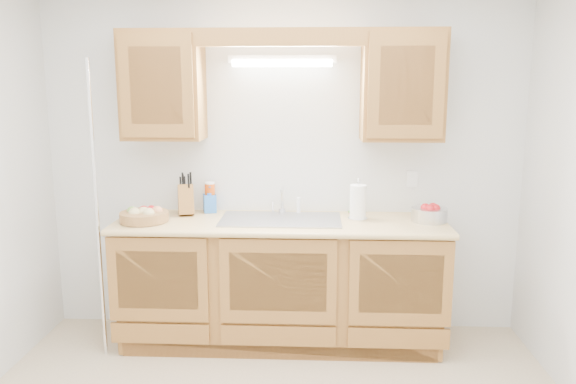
# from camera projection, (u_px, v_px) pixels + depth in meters

# --- Properties ---
(room) EXTENTS (3.52, 3.50, 2.50)m
(room) POSITION_uv_depth(u_px,v_px,m) (266.00, 209.00, 2.68)
(room) COLOR #C9B691
(room) RESTS_ON ground
(base_cabinets) EXTENTS (2.20, 0.60, 0.86)m
(base_cabinets) POSITION_uv_depth(u_px,v_px,m) (281.00, 283.00, 4.01)
(base_cabinets) COLOR brown
(base_cabinets) RESTS_ON ground
(countertop) EXTENTS (2.30, 0.63, 0.04)m
(countertop) POSITION_uv_depth(u_px,v_px,m) (281.00, 223.00, 3.91)
(countertop) COLOR tan
(countertop) RESTS_ON base_cabinets
(upper_cabinet_left) EXTENTS (0.55, 0.33, 0.75)m
(upper_cabinet_left) POSITION_uv_depth(u_px,v_px,m) (163.00, 86.00, 3.92)
(upper_cabinet_left) COLOR brown
(upper_cabinet_left) RESTS_ON room
(upper_cabinet_right) EXTENTS (0.55, 0.33, 0.75)m
(upper_cabinet_right) POSITION_uv_depth(u_px,v_px,m) (402.00, 86.00, 3.84)
(upper_cabinet_right) COLOR brown
(upper_cabinet_right) RESTS_ON room
(valance) EXTENTS (2.20, 0.05, 0.12)m
(valance) POSITION_uv_depth(u_px,v_px,m) (280.00, 37.00, 3.68)
(valance) COLOR brown
(valance) RESTS_ON room
(fluorescent_fixture) EXTENTS (0.76, 0.08, 0.08)m
(fluorescent_fixture) POSITION_uv_depth(u_px,v_px,m) (282.00, 61.00, 3.93)
(fluorescent_fixture) COLOR white
(fluorescent_fixture) RESTS_ON room
(sink) EXTENTS (0.84, 0.46, 0.36)m
(sink) POSITION_uv_depth(u_px,v_px,m) (281.00, 230.00, 3.94)
(sink) COLOR #9E9EA3
(sink) RESTS_ON countertop
(wire_shelf_pole) EXTENTS (0.03, 0.03, 2.00)m
(wire_shelf_pole) POSITION_uv_depth(u_px,v_px,m) (97.00, 213.00, 3.70)
(wire_shelf_pole) COLOR silver
(wire_shelf_pole) RESTS_ON ground
(outlet_plate) EXTENTS (0.08, 0.01, 0.12)m
(outlet_plate) POSITION_uv_depth(u_px,v_px,m) (412.00, 179.00, 4.12)
(outlet_plate) COLOR white
(outlet_plate) RESTS_ON room
(fruit_basket) EXTENTS (0.38, 0.38, 0.10)m
(fruit_basket) POSITION_uv_depth(u_px,v_px,m) (144.00, 215.00, 3.87)
(fruit_basket) COLOR #AD7845
(fruit_basket) RESTS_ON countertop
(knife_block) EXTENTS (0.15, 0.20, 0.32)m
(knife_block) POSITION_uv_depth(u_px,v_px,m) (186.00, 199.00, 4.08)
(knife_block) COLOR brown
(knife_block) RESTS_ON countertop
(orange_canister) EXTENTS (0.09, 0.09, 0.22)m
(orange_canister) POSITION_uv_depth(u_px,v_px,m) (210.00, 197.00, 4.16)
(orange_canister) COLOR #D9490C
(orange_canister) RESTS_ON countertop
(soap_bottle) EXTENTS (0.11, 0.11, 0.20)m
(soap_bottle) POSITION_uv_depth(u_px,v_px,m) (210.00, 199.00, 4.15)
(soap_bottle) COLOR blue
(soap_bottle) RESTS_ON countertop
(sponge) EXTENTS (0.11, 0.09, 0.02)m
(sponge) POSITION_uv_depth(u_px,v_px,m) (356.00, 212.00, 4.13)
(sponge) COLOR #CC333F
(sponge) RESTS_ON countertop
(paper_towel) EXTENTS (0.14, 0.14, 0.29)m
(paper_towel) POSITION_uv_depth(u_px,v_px,m) (358.00, 202.00, 3.93)
(paper_towel) COLOR silver
(paper_towel) RESTS_ON countertop
(apple_bowl) EXTENTS (0.28, 0.28, 0.13)m
(apple_bowl) POSITION_uv_depth(u_px,v_px,m) (429.00, 214.00, 3.88)
(apple_bowl) COLOR silver
(apple_bowl) RESTS_ON countertop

